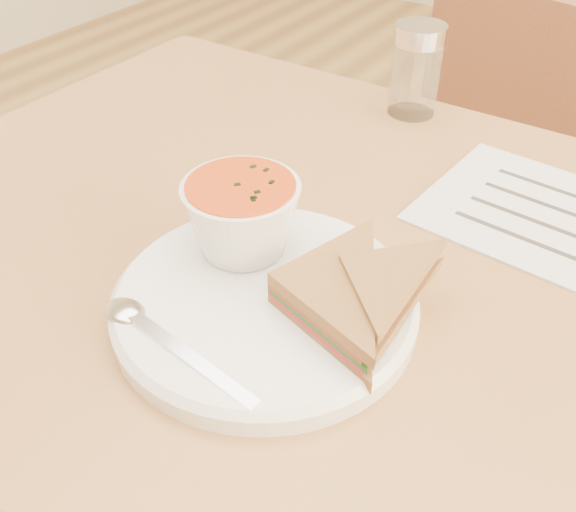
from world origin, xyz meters
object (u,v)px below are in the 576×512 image
Objects in this scene: dining_table at (323,471)px; chair_far at (442,241)px; soup_bowl at (242,221)px; condiment_shaker at (416,70)px; plate at (265,303)px.

dining_table is 0.52m from chair_far.
condiment_shaker reaches higher than soup_bowl.
plate is at bearing -81.67° from condiment_shaker.
chair_far reaches higher than plate.
plate is 0.08m from soup_bowl.
chair_far is at bearing 94.88° from plate.
condiment_shaker is at bearing 102.43° from dining_table.
chair_far is at bearing 88.17° from condiment_shaker.
dining_table is at bearing -77.57° from condiment_shaker.
soup_bowl is (-0.06, -0.07, 0.43)m from dining_table.
dining_table is at bearing 107.16° from chair_far.
soup_bowl reaches higher than chair_far.
chair_far is 0.72m from plate.
plate reaches higher than dining_table.
chair_far is (-0.06, 0.51, 0.03)m from dining_table.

